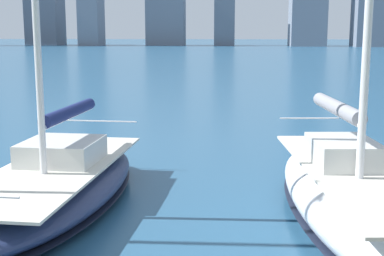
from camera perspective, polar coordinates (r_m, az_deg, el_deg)
The scene contains 2 objects.
sailboat_grey at distance 12.04m, azimuth 16.26°, elevation -7.02°, with size 3.01×8.77×10.20m.
sailboat_navy at distance 13.53m, azimuth -14.31°, elevation -5.69°, with size 3.44×8.65×11.53m.
Camera 1 is at (-1.16, 4.86, 4.25)m, focal length 50.00 mm.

